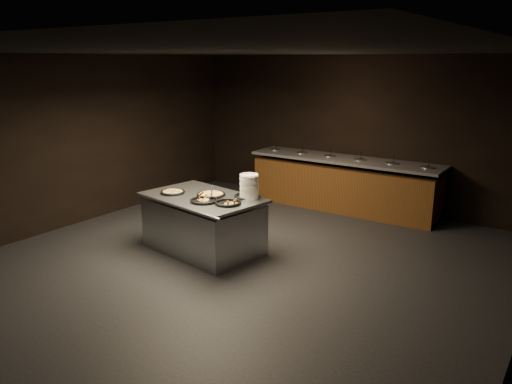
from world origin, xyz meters
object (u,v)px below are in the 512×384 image
pan_cheese_whole (211,194)px  serving_counter (203,224)px  plate_stack (249,187)px  pan_veggie_whole (173,192)px

pan_cheese_whole → serving_counter: bearing=-134.2°
plate_stack → pan_veggie_whole: plate_stack is taller
plate_stack → pan_cheese_whole: bearing=-161.4°
serving_counter → plate_stack: (0.65, 0.28, 0.62)m
serving_counter → pan_veggie_whole: size_ratio=5.28×
plate_stack → pan_cheese_whole: size_ratio=0.84×
serving_counter → pan_veggie_whole: 0.68m
serving_counter → plate_stack: bearing=32.5°
serving_counter → pan_cheese_whole: pan_cheese_whole is taller
serving_counter → plate_stack: plate_stack is taller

